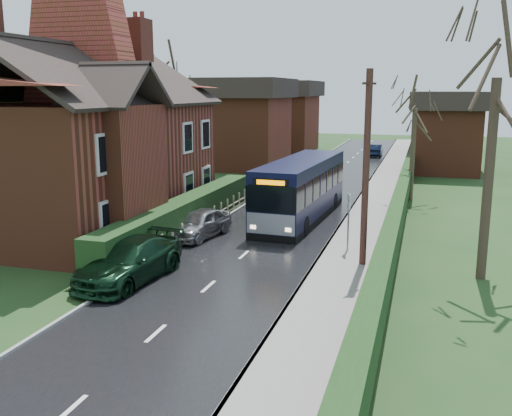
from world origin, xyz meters
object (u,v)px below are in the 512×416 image
(brick_house, at_px, (88,137))
(car_green, at_px, (130,261))
(telegraph_pole, at_px, (366,170))
(car_silver, at_px, (200,223))
(bus_stop_sign, at_px, (349,214))
(bus, at_px, (301,190))

(brick_house, height_order, car_green, brick_house)
(car_green, height_order, telegraph_pole, telegraph_pole)
(brick_house, height_order, car_silver, brick_house)
(brick_house, bearing_deg, telegraph_pole, -12.58)
(car_green, xyz_separation_m, telegraph_pole, (7.70, 3.89, 3.00))
(telegraph_pole, bearing_deg, car_green, -131.89)
(brick_house, bearing_deg, bus_stop_sign, -5.70)
(bus_stop_sign, height_order, telegraph_pole, telegraph_pole)
(car_silver, xyz_separation_m, telegraph_pole, (7.60, -2.44, 3.07))
(bus, bearing_deg, car_green, -104.82)
(bus_stop_sign, bearing_deg, car_green, -163.28)
(brick_house, distance_m, car_green, 9.75)
(bus, relative_size, bus_stop_sign, 4.09)
(brick_house, relative_size, car_green, 2.95)
(brick_house, bearing_deg, bus, 25.25)
(car_green, bearing_deg, car_silver, 94.12)
(car_silver, distance_m, telegraph_pole, 8.55)
(bus_stop_sign, bearing_deg, brick_house, 151.79)
(bus, relative_size, car_silver, 2.68)
(bus, height_order, car_silver, bus)
(bus, height_order, bus_stop_sign, bus)
(brick_house, xyz_separation_m, car_silver, (5.93, -0.58, -3.72))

